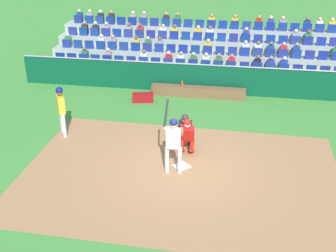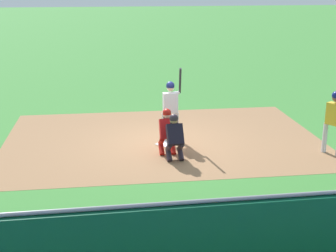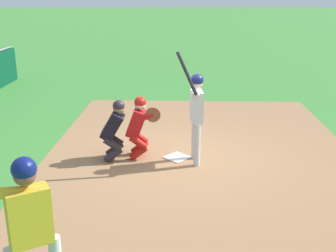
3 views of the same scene
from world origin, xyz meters
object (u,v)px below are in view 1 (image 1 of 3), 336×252
(home_plate_marker, at_px, (182,166))
(on_deck_batter, at_px, (61,106))
(equipment_duffel_bag, at_px, (143,98))
(catcher_crouching, at_px, (187,135))
(water_bottle_on_bench, at_px, (182,84))
(home_plate_umpire, at_px, (185,129))
(batter_at_plate, at_px, (173,139))
(dugout_bench, at_px, (198,92))

(home_plate_marker, distance_m, on_deck_batter, 4.78)
(home_plate_marker, distance_m, equipment_duffel_bag, 5.37)
(catcher_crouching, xyz_separation_m, water_bottle_on_bench, (0.81, -4.88, -0.15))
(on_deck_batter, bearing_deg, water_bottle_on_bench, -131.25)
(home_plate_marker, xyz_separation_m, water_bottle_on_bench, (0.76, -5.66, 0.56))
(home_plate_umpire, bearing_deg, batter_at_plate, 84.67)
(home_plate_umpire, bearing_deg, dugout_bench, -89.84)
(home_plate_marker, bearing_deg, batter_at_plate, 58.53)
(batter_at_plate, relative_size, water_bottle_on_bench, 8.20)
(catcher_crouching, height_order, dugout_bench, catcher_crouching)
(water_bottle_on_bench, xyz_separation_m, on_deck_batter, (3.65, 4.17, 0.51))
(batter_at_plate, relative_size, dugout_bench, 0.56)
(catcher_crouching, relative_size, water_bottle_on_bench, 4.73)
(dugout_bench, relative_size, equipment_duffel_bag, 4.63)
(home_plate_marker, bearing_deg, home_plate_umpire, -86.85)
(batter_at_plate, height_order, water_bottle_on_bench, batter_at_plate)
(equipment_duffel_bag, xyz_separation_m, on_deck_batter, (2.12, 3.35, 0.91))
(catcher_crouching, distance_m, home_plate_umpire, 0.50)
(home_plate_marker, bearing_deg, water_bottle_on_bench, -82.34)
(batter_at_plate, bearing_deg, home_plate_umpire, -95.33)
(home_plate_umpire, relative_size, equipment_duffel_bag, 1.46)
(home_plate_umpire, distance_m, water_bottle_on_bench, 4.46)
(home_plate_marker, relative_size, dugout_bench, 0.11)
(equipment_duffel_bag, height_order, on_deck_batter, on_deck_batter)
(on_deck_batter, bearing_deg, equipment_duffel_bag, -122.35)
(home_plate_marker, height_order, home_plate_umpire, home_plate_umpire)
(catcher_crouching, relative_size, on_deck_batter, 0.73)
(catcher_crouching, xyz_separation_m, home_plate_umpire, (0.12, -0.48, -0.04))
(dugout_bench, bearing_deg, home_plate_umpire, 90.16)
(batter_at_plate, xyz_separation_m, water_bottle_on_bench, (0.54, -6.02, -0.54))
(batter_at_plate, bearing_deg, on_deck_batter, -23.87)
(home_plate_umpire, xyz_separation_m, dugout_bench, (0.01, -4.50, -0.47))
(home_plate_marker, xyz_separation_m, catcher_crouching, (-0.05, -0.78, 0.71))
(batter_at_plate, relative_size, on_deck_batter, 1.26)
(catcher_crouching, xyz_separation_m, dugout_bench, (0.13, -4.98, -0.50))
(home_plate_marker, relative_size, catcher_crouching, 0.34)
(home_plate_marker, relative_size, home_plate_umpire, 0.35)
(equipment_duffel_bag, bearing_deg, home_plate_umpire, 109.12)
(water_bottle_on_bench, relative_size, on_deck_batter, 0.15)
(dugout_bench, relative_size, on_deck_batter, 2.24)
(dugout_bench, bearing_deg, home_plate_marker, 90.82)
(on_deck_batter, bearing_deg, home_plate_marker, 161.28)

